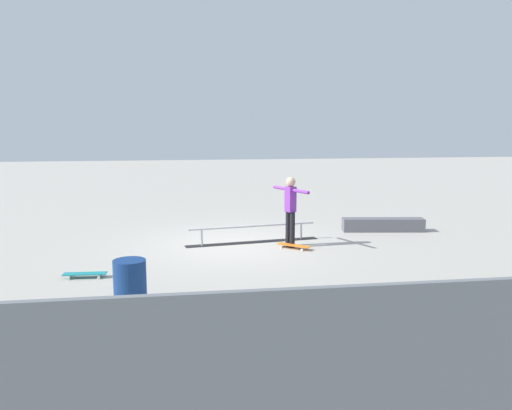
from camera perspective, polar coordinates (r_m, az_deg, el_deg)
name	(u,v)px	position (r m, az deg, el deg)	size (l,w,h in m)	color
ground_plane	(234,244)	(12.43, -2.45, -4.34)	(60.00, 60.00, 0.00)	#ADA89E
grind_rail	(253,235)	(12.56, -0.34, -3.31)	(3.31, 0.73, 0.43)	black
skate_ledge	(383,225)	(14.29, 13.85, -2.13)	(2.17, 0.41, 0.35)	#595960
skater_main	(290,206)	(12.04, 3.82, -0.15)	(0.62, 1.23, 1.64)	black
skateboard_main	(294,246)	(11.99, 4.18, -4.48)	(0.74, 0.67, 0.09)	orange
loose_skateboard_teal	(85,274)	(10.26, -18.36, -7.24)	(0.81, 0.29, 0.09)	teal
trash_bin	(130,287)	(8.06, -13.72, -8.84)	(0.49, 0.49, 0.85)	navy
back_fence	(368,406)	(3.96, 12.24, -20.90)	(24.00, 0.06, 1.77)	slate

